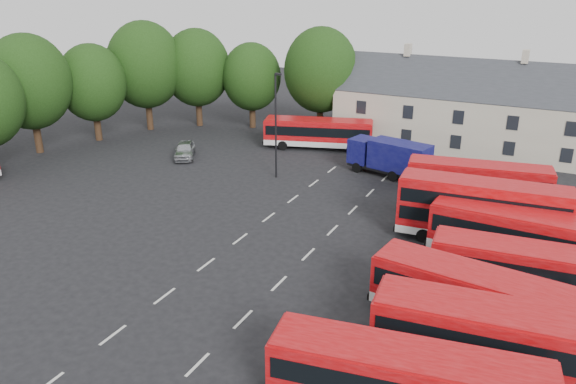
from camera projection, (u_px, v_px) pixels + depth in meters
name	position (u px, v px, depth m)	size (l,w,h in m)	color
ground	(224.00, 251.00, 35.72)	(140.00, 140.00, 0.00)	black
lane_markings	(273.00, 246.00, 36.35)	(5.15, 33.80, 0.01)	beige
treeline	(153.00, 76.00, 58.13)	(29.92, 32.59, 12.01)	black
terrace_houses	(517.00, 116.00, 53.52)	(35.70, 7.13, 10.06)	beige
bus_row_a	(407.00, 378.00, 21.72)	(11.07, 4.10, 3.06)	silver
bus_row_b	(514.00, 339.00, 23.72)	(12.11, 3.98, 3.36)	silver
bus_row_c	(487.00, 299.00, 26.91)	(11.43, 3.99, 3.16)	silver
bus_row_d	(535.00, 269.00, 29.84)	(10.91, 3.44, 3.03)	silver
bus_row_e	(538.00, 237.00, 32.87)	(12.42, 3.41, 3.48)	silver
bus_dd_south	(482.00, 209.00, 35.85)	(10.66, 3.30, 4.30)	silver
bus_dd_north	(477.00, 187.00, 40.13)	(10.04, 3.85, 4.02)	silver
bus_north	(318.00, 131.00, 56.23)	(10.99, 5.48, 3.04)	silver
box_truck	(390.00, 156.00, 48.57)	(7.56, 3.81, 3.17)	black
silver_car	(185.00, 150.00, 53.86)	(1.82, 4.52, 1.54)	#ADB0B5
lamppost	(276.00, 123.00, 47.10)	(0.62, 0.26, 9.01)	black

